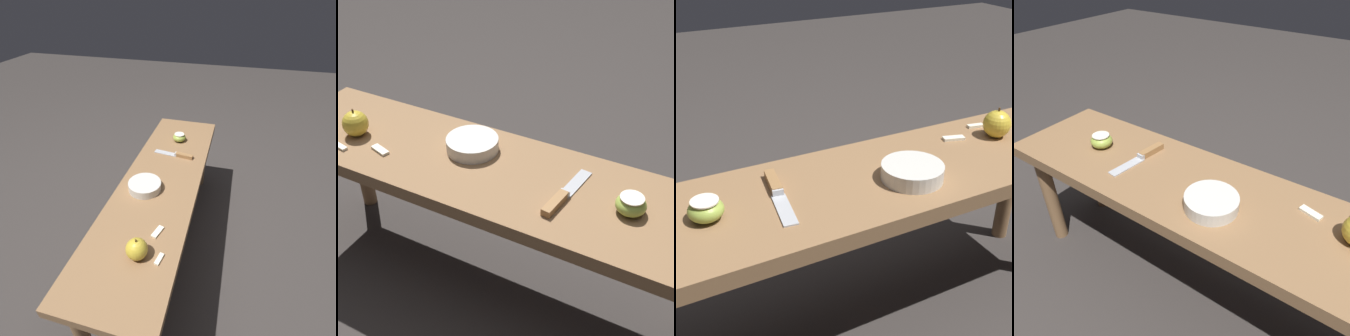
# 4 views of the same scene
# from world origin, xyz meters

# --- Properties ---
(ground_plane) EXTENTS (8.00, 8.00, 0.00)m
(ground_plane) POSITION_xyz_m (0.00, 0.00, 0.00)
(ground_plane) COLOR #383330
(wooden_bench) EXTENTS (1.34, 0.36, 0.46)m
(wooden_bench) POSITION_xyz_m (0.00, 0.00, 0.40)
(wooden_bench) COLOR olive
(wooden_bench) RESTS_ON ground_plane
(knife) EXTENTS (0.06, 0.22, 0.02)m
(knife) POSITION_xyz_m (-0.23, 0.04, 0.47)
(knife) COLOR #B7BABF
(knife) RESTS_ON wooden_bench
(apple_whole) EXTENTS (0.08, 0.08, 0.09)m
(apple_whole) POSITION_xyz_m (0.42, 0.04, 0.50)
(apple_whole) COLOR gold
(apple_whole) RESTS_ON wooden_bench
(apple_cut) EXTENTS (0.07, 0.07, 0.05)m
(apple_cut) POSITION_xyz_m (-0.40, -0.00, 0.48)
(apple_cut) COLOR #9EB747
(apple_cut) RESTS_ON wooden_bench
(apple_slice_near_knife) EXTENTS (0.05, 0.03, 0.01)m
(apple_slice_near_knife) POSITION_xyz_m (0.42, 0.12, 0.47)
(apple_slice_near_knife) COLOR white
(apple_slice_near_knife) RESTS_ON wooden_bench
(apple_slice_center) EXTENTS (0.06, 0.04, 0.01)m
(apple_slice_center) POSITION_xyz_m (0.30, 0.08, 0.47)
(apple_slice_center) COLOR white
(apple_slice_center) RESTS_ON wooden_bench
(bowl) EXTENTS (0.15, 0.15, 0.04)m
(bowl) POSITION_xyz_m (0.07, -0.05, 0.48)
(bowl) COLOR silver
(bowl) RESTS_ON wooden_bench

